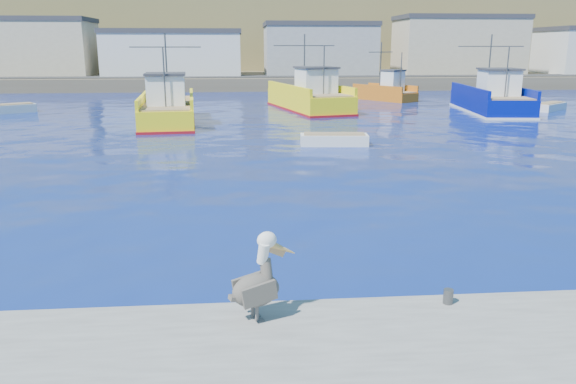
{
  "coord_description": "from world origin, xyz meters",
  "views": [
    {
      "loc": [
        -1.05,
        -13.42,
        5.5
      ],
      "look_at": [
        0.32,
        3.02,
        1.2
      ],
      "focal_mm": 35.0,
      "sensor_mm": 36.0,
      "label": 1
    }
  ],
  "objects_px": {
    "trawler_yellow_b": "(310,98)",
    "skiff_far": "(550,107)",
    "trawler_blue": "(492,100)",
    "skiff_extra": "(8,109)",
    "boat_orange": "(387,91)",
    "skiff_mid": "(334,141)",
    "pelican": "(258,283)",
    "trawler_yellow_a": "(168,109)"
  },
  "relations": [
    {
      "from": "skiff_far",
      "to": "pelican",
      "type": "bearing_deg",
      "value": -125.38
    },
    {
      "from": "trawler_yellow_a",
      "to": "skiff_extra",
      "type": "height_order",
      "value": "trawler_yellow_a"
    },
    {
      "from": "trawler_yellow_a",
      "to": "skiff_mid",
      "type": "xyz_separation_m",
      "value": [
        10.58,
        -10.17,
        -0.77
      ]
    },
    {
      "from": "trawler_yellow_b",
      "to": "boat_orange",
      "type": "distance_m",
      "value": 12.29
    },
    {
      "from": "trawler_yellow_a",
      "to": "skiff_far",
      "type": "xyz_separation_m",
      "value": [
        32.43,
        5.94,
        -0.76
      ]
    },
    {
      "from": "trawler_yellow_a",
      "to": "boat_orange",
      "type": "xyz_separation_m",
      "value": [
        20.46,
        16.46,
        -0.07
      ]
    },
    {
      "from": "skiff_mid",
      "to": "skiff_extra",
      "type": "relative_size",
      "value": 0.89
    },
    {
      "from": "trawler_yellow_b",
      "to": "skiff_far",
      "type": "bearing_deg",
      "value": -6.01
    },
    {
      "from": "trawler_blue",
      "to": "boat_orange",
      "type": "relative_size",
      "value": 1.67
    },
    {
      "from": "skiff_extra",
      "to": "pelican",
      "type": "relative_size",
      "value": 2.6
    },
    {
      "from": "trawler_yellow_b",
      "to": "skiff_mid",
      "type": "xyz_separation_m",
      "value": [
        -0.82,
        -18.33,
        -0.82
      ]
    },
    {
      "from": "boat_orange",
      "to": "skiff_extra",
      "type": "xyz_separation_m",
      "value": [
        -34.84,
        -8.58,
        -0.67
      ]
    },
    {
      "from": "trawler_yellow_a",
      "to": "boat_orange",
      "type": "relative_size",
      "value": 1.61
    },
    {
      "from": "skiff_mid",
      "to": "boat_orange",
      "type": "bearing_deg",
      "value": 69.65
    },
    {
      "from": "trawler_yellow_b",
      "to": "boat_orange",
      "type": "xyz_separation_m",
      "value": [
        9.06,
        8.31,
        -0.11
      ]
    },
    {
      "from": "trawler_blue",
      "to": "skiff_mid",
      "type": "xyz_separation_m",
      "value": [
        -16.09,
        -15.26,
        -0.79
      ]
    },
    {
      "from": "boat_orange",
      "to": "skiff_mid",
      "type": "relative_size",
      "value": 1.82
    },
    {
      "from": "trawler_blue",
      "to": "pelican",
      "type": "height_order",
      "value": "trawler_blue"
    },
    {
      "from": "trawler_yellow_b",
      "to": "trawler_blue",
      "type": "height_order",
      "value": "trawler_yellow_b"
    },
    {
      "from": "trawler_blue",
      "to": "skiff_far",
      "type": "bearing_deg",
      "value": 8.39
    },
    {
      "from": "trawler_yellow_b",
      "to": "pelican",
      "type": "bearing_deg",
      "value": -98.28
    },
    {
      "from": "trawler_blue",
      "to": "boat_orange",
      "type": "bearing_deg",
      "value": 118.63
    },
    {
      "from": "trawler_yellow_b",
      "to": "trawler_blue",
      "type": "bearing_deg",
      "value": -11.35
    },
    {
      "from": "pelican",
      "to": "skiff_mid",
      "type": "bearing_deg",
      "value": 77.01
    },
    {
      "from": "boat_orange",
      "to": "skiff_extra",
      "type": "distance_m",
      "value": 35.88
    },
    {
      "from": "skiff_far",
      "to": "skiff_extra",
      "type": "relative_size",
      "value": 0.9
    },
    {
      "from": "trawler_blue",
      "to": "skiff_extra",
      "type": "relative_size",
      "value": 2.71
    },
    {
      "from": "trawler_yellow_a",
      "to": "skiff_mid",
      "type": "bearing_deg",
      "value": -43.89
    },
    {
      "from": "trawler_blue",
      "to": "skiff_mid",
      "type": "distance_m",
      "value": 22.19
    },
    {
      "from": "pelican",
      "to": "boat_orange",
      "type": "bearing_deg",
      "value": 72.88
    },
    {
      "from": "skiff_extra",
      "to": "trawler_yellow_a",
      "type": "bearing_deg",
      "value": -28.71
    },
    {
      "from": "trawler_blue",
      "to": "skiff_extra",
      "type": "xyz_separation_m",
      "value": [
        -41.04,
        2.79,
        -0.75
      ]
    },
    {
      "from": "skiff_far",
      "to": "skiff_extra",
      "type": "bearing_deg",
      "value": 177.63
    },
    {
      "from": "trawler_yellow_a",
      "to": "skiff_far",
      "type": "relative_size",
      "value": 2.91
    },
    {
      "from": "boat_orange",
      "to": "pelican",
      "type": "relative_size",
      "value": 4.21
    },
    {
      "from": "skiff_mid",
      "to": "trawler_yellow_a",
      "type": "bearing_deg",
      "value": 136.11
    },
    {
      "from": "skiff_mid",
      "to": "skiff_far",
      "type": "bearing_deg",
      "value": 36.41
    },
    {
      "from": "trawler_yellow_b",
      "to": "skiff_far",
      "type": "xyz_separation_m",
      "value": [
        21.03,
        -2.22,
        -0.81
      ]
    },
    {
      "from": "skiff_extra",
      "to": "pelican",
      "type": "bearing_deg",
      "value": -63.37
    },
    {
      "from": "trawler_blue",
      "to": "pelican",
      "type": "bearing_deg",
      "value": -119.7
    },
    {
      "from": "skiff_far",
      "to": "trawler_yellow_b",
      "type": "bearing_deg",
      "value": 173.99
    },
    {
      "from": "trawler_yellow_a",
      "to": "skiff_mid",
      "type": "height_order",
      "value": "trawler_yellow_a"
    }
  ]
}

